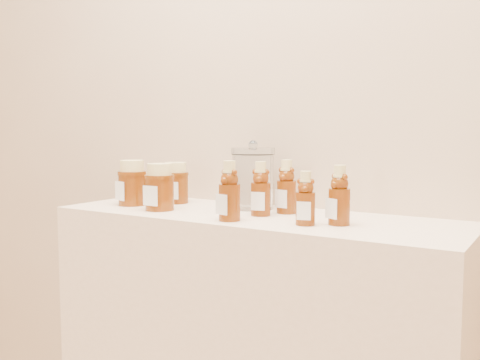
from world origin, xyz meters
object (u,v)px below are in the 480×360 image
Objects in this scene: bear_bottle_front_left at (229,187)px; honey_jar_left at (132,183)px; glass_canister at (253,176)px; bear_bottle_back_left at (261,185)px.

bear_bottle_front_left is 0.44m from honey_jar_left.
honey_jar_left is at bearing -159.92° from glass_canister.
bear_bottle_front_left is 1.25× the size of honey_jar_left.
bear_bottle_back_left reaches higher than honey_jar_left.
bear_bottle_back_left is 0.12m from bear_bottle_front_left.
honey_jar_left is (-0.46, -0.03, -0.01)m from bear_bottle_back_left.
glass_canister is (-0.09, 0.10, 0.02)m from bear_bottle_back_left.
honey_jar_left is at bearing -179.50° from bear_bottle_front_left.
bear_bottle_front_left is (-0.03, -0.12, 0.00)m from bear_bottle_back_left.
bear_bottle_back_left is 1.19× the size of honey_jar_left.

